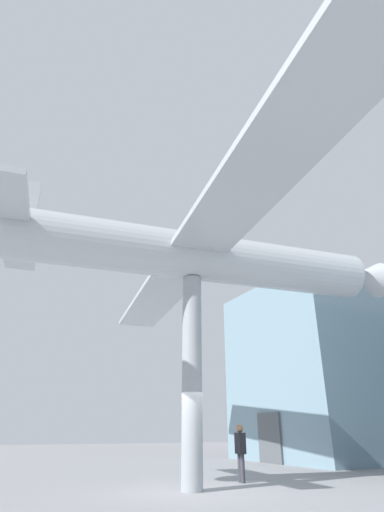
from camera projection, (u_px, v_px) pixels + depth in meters
The scene contains 5 objects.
ground_plane at pixel (192, 492), 10.57m from camera, with size 80.00×80.00×0.00m, color gray.
glass_pavilion_left at pixel (368, 374), 24.24m from camera, with size 8.38×15.22×9.77m.
support_pylon_central at pixel (192, 374), 11.78m from camera, with size 0.60×0.60×6.03m.
suspended_airplane at pixel (198, 257), 13.37m from camera, with size 19.86×14.37×2.60m.
visitor_person at pixel (240, 448), 12.74m from camera, with size 0.42×0.26×1.67m.
Camera 1 is at (10.97, -5.31, 1.51)m, focal length 28.00 mm.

